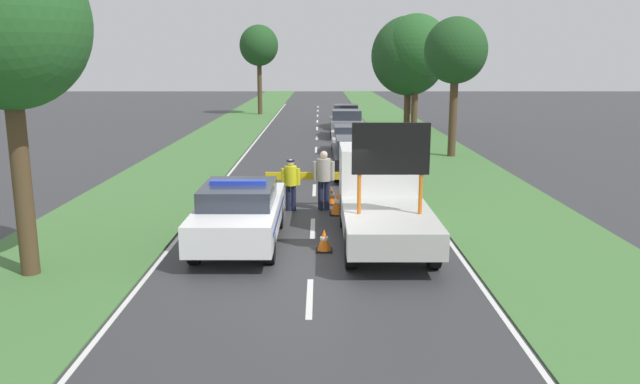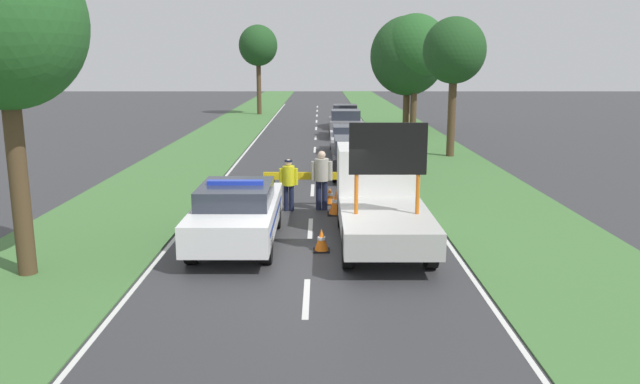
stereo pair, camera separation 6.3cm
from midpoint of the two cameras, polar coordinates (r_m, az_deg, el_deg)
The scene contains 23 objects.
ground_plane at distance 13.94m, azimuth -0.79°, elevation -6.48°, with size 160.00×160.00×0.00m, color #333335.
lane_markings at distance 30.34m, azimuth -0.27°, elevation 3.57°, with size 6.92×70.67×0.01m.
grass_verge_left at distance 34.02m, azimuth -9.80°, elevation 4.32°, with size 4.26×120.00×0.03m.
grass_verge_right at distance 33.95m, azimuth 9.36°, elevation 4.32°, with size 4.26×120.00×0.03m.
police_car at distance 15.24m, azimuth -7.32°, elevation -1.83°, with size 1.91×4.92×1.61m.
work_truck at distance 15.65m, azimuth 5.75°, elevation -0.31°, with size 2.03×5.41×3.07m.
road_barrier at distance 18.97m, azimuth -0.26°, elevation 1.28°, with size 3.10×0.08×1.08m.
police_officer at distance 18.50m, azimuth -2.63°, elevation 1.08°, with size 0.56×0.36×1.56m.
pedestrian_civilian at distance 18.58m, azimuth 0.41°, elevation 1.52°, with size 0.64×0.41×1.79m.
traffic_cone_near_police at distance 18.15m, azimuth 1.77°, elevation -0.96°, with size 0.52×0.52×0.72m.
traffic_cone_centre_front at distance 18.60m, azimuth 4.19°, elevation -0.67°, with size 0.52×0.52×0.72m.
traffic_cone_near_truck at distance 14.68m, azimuth 0.41°, elevation -4.42°, with size 0.39×0.39×0.54m.
traffic_cone_behind_barrier at distance 19.47m, azimuth 1.13°, elevation -0.33°, with size 0.39×0.39×0.55m.
traffic_cone_lane_edge at distance 18.83m, azimuth -4.06°, elevation -0.71°, with size 0.43×0.43×0.59m.
queued_car_sedan_black at distance 24.36m, azimuth 3.36°, elevation 3.32°, with size 1.72×4.68×1.49m.
queued_car_sedan_silver at distance 30.30m, azimuth 2.99°, elevation 4.91°, with size 1.89×4.10×1.35m.
queued_car_suv_grey at distance 36.84m, azimuth 2.54°, elevation 6.33°, with size 1.87×4.00×1.60m.
queued_car_wagon_maroon at distance 41.98m, azimuth 2.47°, elevation 6.99°, with size 1.76×3.91×1.56m.
roadside_tree_near_left at distance 40.10m, azimuth 8.91°, elevation 12.76°, with size 4.10×4.10×7.27m.
roadside_tree_near_right at distance 40.64m, azimuth 8.23°, elevation 12.20°, with size 4.72×4.72×7.19m.
roadside_tree_mid_left at distance 29.59m, azimuth 12.41°, elevation 12.42°, with size 2.85×2.85×6.36m.
roadside_tree_mid_right at distance 52.66m, azimuth -5.48°, elevation 13.13°, with size 3.16×3.16×7.31m.
roadside_tree_far_left at distance 13.86m, azimuth -26.71°, elevation 13.43°, with size 3.19×3.19×6.79m.
Camera 2 is at (0.26, -13.22, 4.39)m, focal length 35.00 mm.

